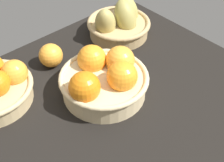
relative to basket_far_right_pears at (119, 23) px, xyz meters
The scene contains 4 objects.
market_tray 30.52cm from the basket_far_right_pears, 137.65° to the right, with size 84.00×72.00×3.00cm, color black.
basket_far_right_pears is the anchor object (origin of this frame).
basket_center 28.51cm from the basket_far_right_pears, 140.96° to the right, with size 23.87×23.87×11.87cm.
loose_orange_front_gap 26.02cm from the basket_far_right_pears, behind, with size 7.09×7.09×7.09cm, color #F49E33.
Camera 1 is at (-39.30, -44.87, 63.78)cm, focal length 50.43 mm.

